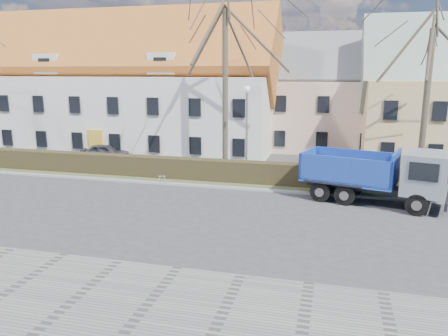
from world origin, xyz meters
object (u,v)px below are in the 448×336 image
(parked_car_a, at_px, (105,152))
(cart_frame, at_px, (159,179))
(streetlight, at_px, (247,133))
(dump_truck, at_px, (368,174))

(parked_car_a, bearing_deg, cart_frame, -142.38)
(streetlight, relative_size, parked_car_a, 1.60)
(cart_frame, distance_m, parked_car_a, 8.76)
(streetlight, relative_size, cart_frame, 9.49)
(dump_truck, xyz_separation_m, cart_frame, (-11.87, 0.73, -1.19))
(cart_frame, xyz_separation_m, parked_car_a, (-6.72, 5.61, 0.34))
(dump_truck, height_order, cart_frame, dump_truck)
(streetlight, bearing_deg, cart_frame, -153.95)
(streetlight, height_order, parked_car_a, streetlight)
(streetlight, height_order, cart_frame, streetlight)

